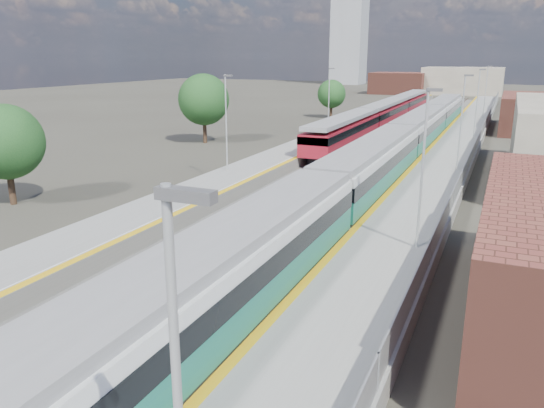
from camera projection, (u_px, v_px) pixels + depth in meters
The scene contains 11 objects.
ground at pixel (394, 158), 52.90m from camera, with size 320.00×320.00×0.00m, color #47443A.
ballast_bed at pixel (377, 152), 55.97m from camera, with size 10.50×155.00×0.06m, color #565451.
tracks at pixel (387, 150), 57.19m from camera, with size 8.96×160.00×0.17m.
platform_right at pixel (452, 153), 52.89m from camera, with size 4.70×155.00×8.52m.
platform_left at pixel (317, 144), 58.47m from camera, with size 4.30×155.00×8.52m.
buildings at pixel (395, 53), 135.11m from camera, with size 72.00×185.50×40.00m.
green_train at pixel (400, 144), 46.83m from camera, with size 3.08×85.62×3.39m.
red_train at pixel (385, 114), 72.80m from camera, with size 2.94×59.58×3.71m.
tree_a at pixel (5, 142), 35.39m from camera, with size 5.06×5.06×6.85m.
tree_b at pixel (204, 100), 60.98m from camera, with size 5.87×5.87×7.96m.
tree_c at pixel (332, 94), 86.32m from camera, with size 4.58×4.58×6.20m.
Camera 1 is at (9.92, -2.65, 9.85)m, focal length 35.00 mm.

